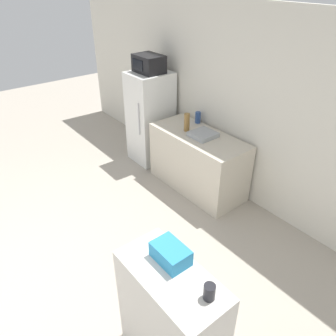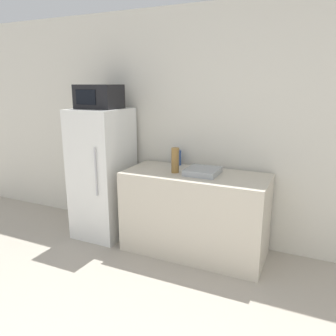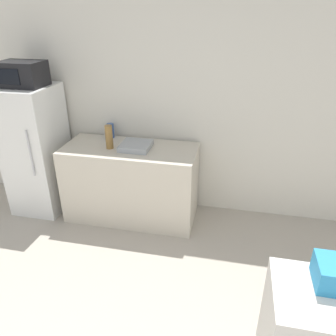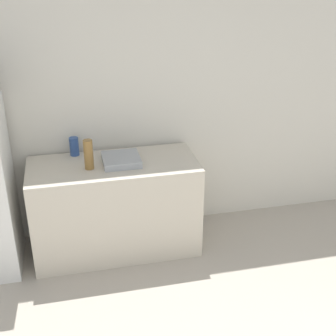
% 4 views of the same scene
% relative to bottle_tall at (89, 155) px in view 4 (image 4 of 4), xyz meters
% --- Properties ---
extents(wall_back, '(8.00, 0.06, 2.60)m').
position_rel_bottle_tall_xyz_m(wall_back, '(0.52, 0.45, 0.28)').
color(wall_back, silver).
rests_on(wall_back, ground_plane).
extents(counter, '(1.50, 0.66, 0.88)m').
position_rel_bottle_tall_xyz_m(counter, '(0.21, 0.05, -0.57)').
color(counter, beige).
rests_on(counter, ground_plane).
extents(sink_basin, '(0.33, 0.33, 0.06)m').
position_rel_bottle_tall_xyz_m(sink_basin, '(0.28, 0.06, -0.10)').
color(sink_basin, '#9EA3A8').
rests_on(sink_basin, counter).
extents(bottle_tall, '(0.08, 0.08, 0.26)m').
position_rel_bottle_tall_xyz_m(bottle_tall, '(0.00, 0.00, 0.00)').
color(bottle_tall, olive).
rests_on(bottle_tall, counter).
extents(bottle_short, '(0.08, 0.08, 0.17)m').
position_rel_bottle_tall_xyz_m(bottle_short, '(-0.11, 0.32, -0.05)').
color(bottle_short, '#2D4C8C').
rests_on(bottle_short, counter).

